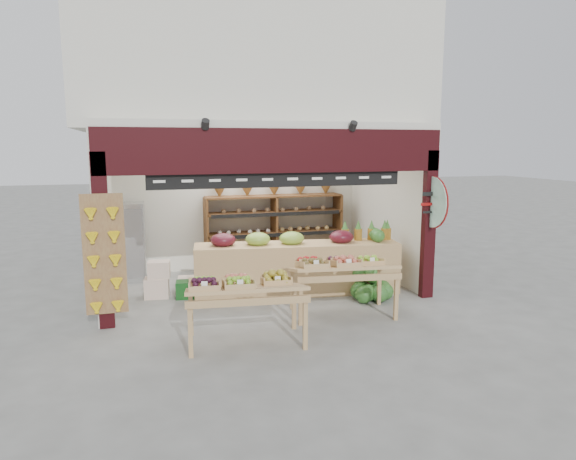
# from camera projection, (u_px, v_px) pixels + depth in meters

# --- Properties ---
(ground) EXTENTS (60.00, 60.00, 0.00)m
(ground) POSITION_uv_depth(u_px,v_px,m) (266.00, 293.00, 9.59)
(ground) COLOR slate
(ground) RESTS_ON ground
(shop_structure) EXTENTS (6.36, 5.12, 5.40)m
(shop_structure) POSITION_uv_depth(u_px,v_px,m) (245.00, 87.00, 10.47)
(shop_structure) COLOR silver
(shop_structure) RESTS_ON ground
(banana_board) EXTENTS (0.60, 0.15, 1.80)m
(banana_board) POSITION_uv_depth(u_px,v_px,m) (105.00, 257.00, 7.52)
(banana_board) COLOR olive
(banana_board) RESTS_ON ground
(gift_sign) EXTENTS (0.04, 0.93, 0.92)m
(gift_sign) POSITION_uv_depth(u_px,v_px,m) (433.00, 202.00, 9.00)
(gift_sign) COLOR #C1F3DB
(gift_sign) RESTS_ON ground
(back_shelving) EXTENTS (3.10, 0.51, 1.90)m
(back_shelving) POSITION_uv_depth(u_px,v_px,m) (274.00, 216.00, 11.43)
(back_shelving) COLOR brown
(back_shelving) RESTS_ON ground
(refrigerator) EXTENTS (0.66, 0.66, 1.60)m
(refrigerator) POSITION_uv_depth(u_px,v_px,m) (130.00, 242.00, 10.41)
(refrigerator) COLOR silver
(refrigerator) RESTS_ON ground
(cardboard_stack) EXTENTS (1.02, 0.74, 0.67)m
(cardboard_stack) POSITION_uv_depth(u_px,v_px,m) (171.00, 283.00, 9.37)
(cardboard_stack) COLOR silver
(cardboard_stack) RESTS_ON ground
(mid_counter) EXTENTS (3.84, 1.28, 1.17)m
(mid_counter) POSITION_uv_depth(u_px,v_px,m) (297.00, 266.00, 9.55)
(mid_counter) COLOR tan
(mid_counter) RESTS_ON ground
(display_table_left) EXTENTS (1.74, 1.10, 1.04)m
(display_table_left) POSITION_uv_depth(u_px,v_px,m) (237.00, 286.00, 7.10)
(display_table_left) COLOR tan
(display_table_left) RESTS_ON ground
(display_table_right) EXTENTS (1.76, 1.13, 1.05)m
(display_table_right) POSITION_uv_depth(u_px,v_px,m) (339.00, 266.00, 8.29)
(display_table_right) COLOR tan
(display_table_right) RESTS_ON ground
(watermelon_pile) EXTENTS (0.82, 0.76, 0.58)m
(watermelon_pile) POSITION_uv_depth(u_px,v_px,m) (371.00, 287.00, 9.23)
(watermelon_pile) COLOR #184A18
(watermelon_pile) RESTS_ON ground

